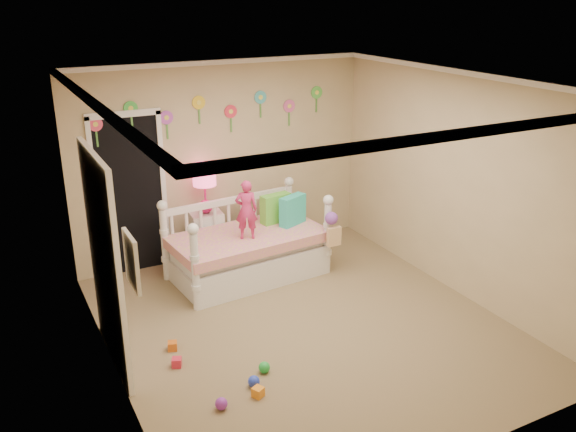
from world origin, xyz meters
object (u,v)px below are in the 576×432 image
daybed (247,238)px  child (246,210)px  nightstand (207,237)px  table_lamp (204,181)px

daybed → child: bearing=-118.4°
daybed → child: child is taller
daybed → nightstand: 0.74m
daybed → table_lamp: 0.93m
daybed → table_lamp: size_ratio=2.92×
table_lamp → child: bearing=-74.3°
daybed → table_lamp: (-0.29, 0.65, 0.60)m
daybed → child: 0.45m
nightstand → table_lamp: (-0.00, 0.00, 0.78)m
daybed → table_lamp: table_lamp is taller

